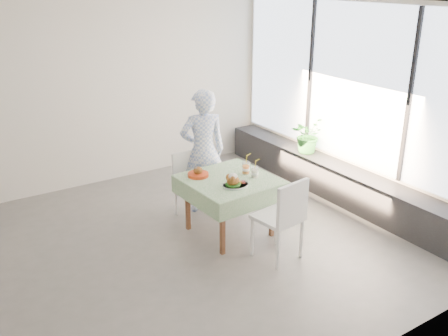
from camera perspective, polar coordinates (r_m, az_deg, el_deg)
floor at (r=6.06m, az=-6.53°, el=-9.40°), size 6.00×6.00×0.00m
ceiling at (r=5.23m, az=-7.86°, el=18.03°), size 6.00×6.00×0.00m
wall_back at (r=7.74m, az=-15.43°, el=8.00°), size 6.00×0.02×2.80m
wall_front at (r=3.57m, az=11.05°, el=-7.23°), size 6.00×0.02×2.80m
wall_right at (r=7.25m, az=14.81°, el=7.19°), size 0.02×5.00×2.80m
window_pane at (r=7.17m, az=14.83°, el=9.10°), size 0.01×4.80×2.18m
window_ledge at (r=7.46m, az=12.94°, el=-1.56°), size 0.40×4.80×0.50m
cafe_table at (r=6.22m, az=0.64°, el=-3.60°), size 1.09×1.09×0.74m
chair_far at (r=6.74m, az=-3.52°, el=-3.36°), size 0.43×0.43×0.88m
chair_near at (r=5.80m, az=6.20°, el=-7.41°), size 0.53×0.53×0.99m
diner at (r=6.72m, az=-2.42°, el=1.92°), size 0.71×0.56×1.71m
main_dish at (r=5.87m, az=1.17°, el=-1.59°), size 0.33×0.33×0.17m
juice_cup_orange at (r=6.25m, az=2.51°, el=-0.04°), size 0.10×0.10×0.29m
juice_cup_lemonade at (r=6.14m, az=3.54°, el=-0.53°), size 0.09×0.09×0.26m
second_dish at (r=6.17m, az=-2.98°, el=-0.63°), size 0.26×0.26×0.12m
potted_plant at (r=7.77m, az=9.52°, el=3.79°), size 0.64×0.61×0.56m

